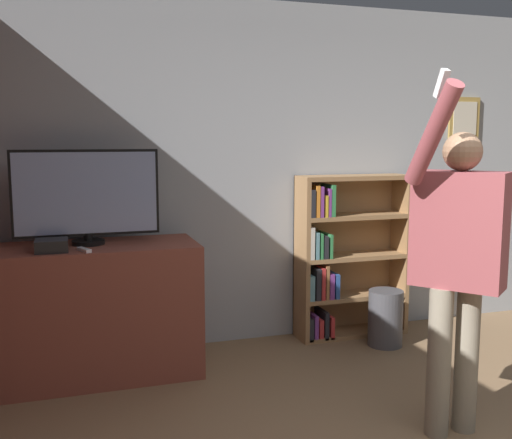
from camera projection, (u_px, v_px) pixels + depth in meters
The scene contains 8 objects.
wall_back at pixel (301, 173), 4.92m from camera, with size 7.07×0.09×2.70m.
tv_ledge at pixel (91, 311), 4.10m from camera, with size 1.45×0.62×0.92m.
television at pixel (87, 196), 4.03m from camera, with size 0.97×0.22×0.65m.
game_console at pixel (52, 245), 3.82m from camera, with size 0.20×0.19×0.08m.
remote_loose at pixel (84, 250), 3.82m from camera, with size 0.09×0.14×0.02m.
bookshelf at pixel (341, 258), 4.94m from camera, with size 0.93×0.28×1.34m.
person at pixel (458, 253), 3.23m from camera, with size 0.62×0.57×1.97m.
waste_bin at pixel (385, 318), 4.75m from camera, with size 0.27×0.27×0.45m.
Camera 1 is at (-1.87, -1.73, 1.64)m, focal length 42.00 mm.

